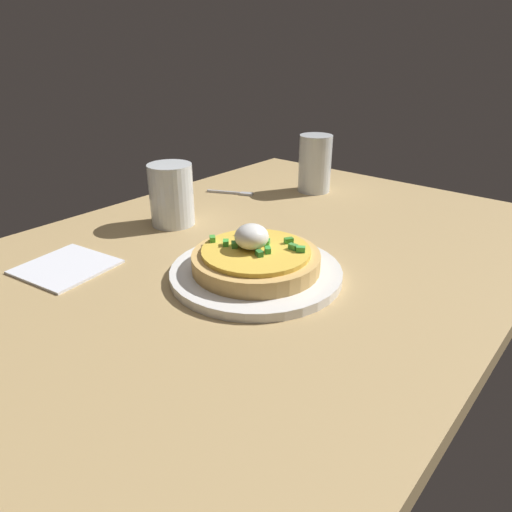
% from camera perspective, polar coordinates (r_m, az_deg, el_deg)
% --- Properties ---
extents(dining_table, '(1.16, 0.77, 0.03)m').
position_cam_1_polar(dining_table, '(0.76, -1.74, -1.44)').
color(dining_table, tan).
rests_on(dining_table, ground).
extents(plate, '(0.25, 0.25, 0.01)m').
position_cam_1_polar(plate, '(0.69, 0.00, -2.01)').
color(plate, white).
rests_on(plate, dining_table).
extents(pizza, '(0.19, 0.19, 0.07)m').
position_cam_1_polar(pizza, '(0.68, -0.04, -0.16)').
color(pizza, tan).
rests_on(pizza, plate).
extents(cup_near, '(0.07, 0.07, 0.13)m').
position_cam_1_polar(cup_near, '(1.09, 7.14, 10.89)').
color(cup_near, silver).
rests_on(cup_near, dining_table).
extents(cup_far, '(0.08, 0.08, 0.11)m').
position_cam_1_polar(cup_far, '(0.89, -10.19, 7.11)').
color(cup_far, silver).
rests_on(cup_far, dining_table).
extents(fork, '(0.05, 0.10, 0.01)m').
position_cam_1_polar(fork, '(1.07, -2.67, 7.65)').
color(fork, '#B7B7BC').
rests_on(fork, dining_table).
extents(napkin, '(0.14, 0.14, 0.00)m').
position_cam_1_polar(napkin, '(0.78, -22.03, -1.22)').
color(napkin, white).
rests_on(napkin, dining_table).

